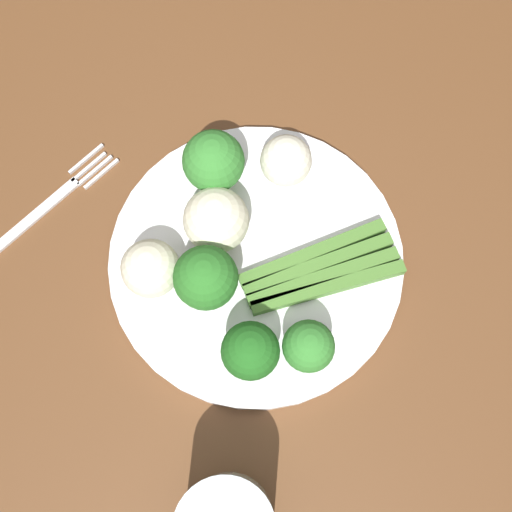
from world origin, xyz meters
The scene contains 12 objects.
ground_plane centered at (0.00, 0.00, -0.01)m, with size 6.00×6.00×0.02m, color gray.
dining_table centered at (0.00, 0.00, 0.66)m, with size 1.10×1.00×0.77m.
plate centered at (0.04, -0.01, 0.78)m, with size 0.28×0.28×0.01m, color white.
asparagus_bundle centered at (0.10, 0.01, 0.79)m, with size 0.14×0.14×0.01m.
broccoli_front_left centered at (0.08, -0.09, 0.82)m, with size 0.05×0.05×0.06m.
broccoli_back centered at (0.01, -0.05, 0.83)m, with size 0.06×0.06×0.07m.
broccoli_front centered at (-0.04, 0.05, 0.83)m, with size 0.06×0.06×0.07m.
broccoli_outer_edge centered at (0.12, -0.06, 0.82)m, with size 0.05×0.05×0.06m.
cauliflower_edge centered at (0.02, 0.09, 0.81)m, with size 0.05×0.05×0.05m, color silver.
cauliflower_right centered at (-0.01, 0.00, 0.82)m, with size 0.06×0.06×0.06m, color beige.
cauliflower_near_center centered at (-0.04, -0.07, 0.81)m, with size 0.05×0.05×0.05m, color beige.
fork centered at (-0.17, -0.05, 0.77)m, with size 0.06×0.16×0.00m.
Camera 1 is at (0.12, -0.16, 1.35)m, focal length 43.60 mm.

